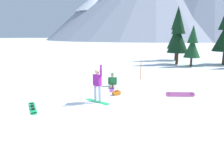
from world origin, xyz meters
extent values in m
plane|color=white|center=(0.00, 0.00, 0.00)|extent=(800.00, 800.00, 0.00)
cube|color=#19B259|center=(-0.56, 0.09, 0.01)|extent=(1.55, 0.70, 0.02)
cylinder|color=#B7B7BC|center=(-0.71, 0.14, 0.46)|extent=(0.15, 0.15, 0.88)
cylinder|color=#B7B7BC|center=(-0.40, 0.05, 0.46)|extent=(0.15, 0.15, 0.88)
cube|color=#8C1E8C|center=(-0.56, 0.09, 1.20)|extent=(0.45, 0.34, 0.59)
cylinder|color=#8C1E8C|center=(-0.81, 0.17, 1.21)|extent=(0.11, 0.11, 0.58)
cylinder|color=#8C1E8C|center=(-0.31, 0.02, 1.75)|extent=(0.11, 0.11, 0.60)
sphere|color=tan|center=(-0.56, 0.09, 1.66)|extent=(0.24, 0.24, 0.24)
cube|color=black|center=(-0.52, 0.23, 1.67)|extent=(0.17, 0.09, 0.08)
cube|color=gray|center=(-1.11, 3.68, 0.05)|extent=(0.43, 0.38, 0.10)
cylinder|color=gray|center=(-0.85, 3.24, 0.07)|extent=(0.40, 0.80, 0.14)
cylinder|color=gray|center=(-1.04, 3.17, 0.07)|extent=(0.40, 0.80, 0.14)
cube|color=#993FD8|center=(-0.81, 2.83, 0.01)|extent=(0.77, 1.52, 0.02)
cube|color=#237238|center=(-1.11, 3.68, 0.37)|extent=(0.46, 0.36, 0.54)
cylinder|color=#237238|center=(-0.87, 3.77, 0.38)|extent=(0.11, 0.11, 0.52)
cylinder|color=#237238|center=(-1.36, 3.59, 0.38)|extent=(0.11, 0.11, 0.52)
sphere|color=tan|center=(-1.11, 3.68, 0.80)|extent=(0.24, 0.24, 0.24)
sphere|color=#237238|center=(-1.11, 3.68, 0.85)|extent=(0.20, 0.20, 0.20)
cube|color=pink|center=(3.54, 2.78, 0.13)|extent=(1.40, 0.60, 0.26)
cylinder|color=pink|center=(4.22, 3.03, 0.13)|extent=(0.30, 0.21, 0.26)
cylinder|color=pink|center=(2.86, 2.54, 0.13)|extent=(0.30, 0.21, 0.26)
cube|color=black|center=(3.73, 2.90, 0.15)|extent=(0.23, 0.18, 0.16)
cube|color=black|center=(3.32, 2.75, 0.15)|extent=(0.23, 0.18, 0.16)
cube|color=#19B259|center=(-3.11, -1.99, 0.01)|extent=(1.39, 1.32, 0.02)
cylinder|color=#19B259|center=(-3.71, -1.43, 0.01)|extent=(0.41, 0.41, 0.02)
cylinder|color=#19B259|center=(-2.51, -2.54, 0.01)|extent=(0.41, 0.41, 0.02)
cube|color=black|center=(-3.29, -1.82, 0.06)|extent=(0.24, 0.24, 0.07)
cube|color=black|center=(-2.93, -2.15, 0.06)|extent=(0.24, 0.24, 0.07)
cube|color=orange|center=(-0.08, 1.70, 0.12)|extent=(0.54, 0.56, 0.24)
cube|color=#A85613|center=(-0.04, 1.74, 0.26)|extent=(0.30, 0.30, 0.08)
cylinder|color=black|center=(-0.23, 1.52, 0.10)|extent=(0.10, 0.10, 0.02)
cylinder|color=orange|center=(0.22, 6.63, 0.80)|extent=(0.06, 0.06, 1.60)
cylinder|color=#472D19|center=(3.99, 16.07, 0.53)|extent=(0.24, 0.24, 1.06)
cone|color=#194723|center=(3.99, 16.07, 2.19)|extent=(1.87, 1.87, 2.25)
cone|color=#194723|center=(3.99, 16.07, 3.77)|extent=(1.22, 1.22, 2.07)
cylinder|color=#472D19|center=(1.79, 22.04, 0.87)|extent=(0.39, 0.39, 1.73)
cone|color=black|center=(1.79, 22.04, 3.58)|extent=(2.73, 2.73, 3.69)
cone|color=black|center=(1.79, 22.04, 6.16)|extent=(1.77, 1.77, 3.38)
cylinder|color=#472D19|center=(2.27, 17.36, 0.74)|extent=(0.34, 0.34, 1.48)
cone|color=black|center=(2.27, 17.36, 3.05)|extent=(2.62, 2.62, 3.14)
cone|color=black|center=(2.27, 17.36, 5.24)|extent=(1.70, 1.70, 2.88)
cylinder|color=#472D19|center=(7.80, 19.35, 0.83)|extent=(0.38, 0.38, 1.67)
cone|color=#8C93A3|center=(-89.93, 182.41, 22.85)|extent=(101.17, 101.17, 45.70)
cone|color=white|center=(-89.93, 182.41, 36.56)|extent=(45.53, 45.53, 18.28)
camera|label=1|loc=(4.02, -9.28, 3.49)|focal=32.17mm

